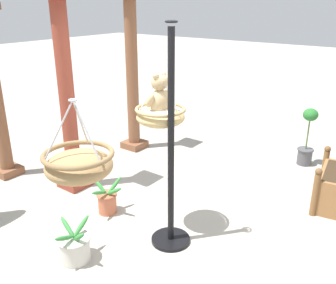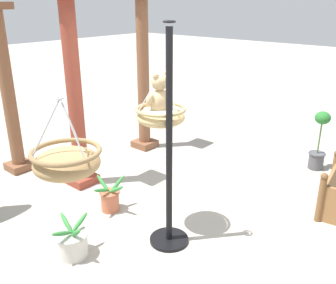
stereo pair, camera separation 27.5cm
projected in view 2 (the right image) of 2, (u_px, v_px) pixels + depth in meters
The scene contains 11 objects.
ground_plane at pixel (172, 229), 4.48m from camera, with size 40.00×40.00×0.00m, color #A8A093.
display_pole_central at pixel (169, 183), 3.99m from camera, with size 0.44×0.44×2.41m.
hanging_basket_with_teddy at pixel (161, 115), 4.00m from camera, with size 0.55×0.55×0.57m.
teddy_bear at pixel (159, 97), 3.94m from camera, with size 0.32×0.28×0.47m.
hanging_basket_left_high at pixel (67, 161), 2.69m from camera, with size 0.51×0.51×0.59m.
greenhouse_pillar_left at pixel (143, 77), 6.50m from camera, with size 0.40×0.40×2.72m.
greenhouse_pillar_right at pixel (75, 98), 5.14m from camera, with size 0.41×0.41×2.71m.
greenhouse_pillar_far_back at pixel (8, 95), 5.60m from camera, with size 0.38×0.38×2.55m.
potted_plant_tall_leafy at pixel (319, 144), 5.93m from camera, with size 0.27×0.27×0.96m.
potted_plant_bushy_green at pixel (72, 242), 3.96m from camera, with size 0.52×0.49×0.44m.
potted_plant_conical_shrub at pixel (110, 198), 4.82m from camera, with size 0.54×0.53×0.45m.
Camera 2 is at (-2.92, -2.45, 2.59)m, focal length 39.80 mm.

